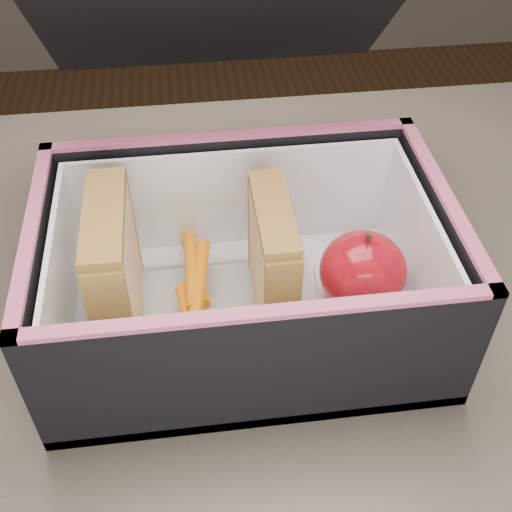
{
  "coord_description": "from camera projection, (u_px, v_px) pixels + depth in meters",
  "views": [
    {
      "loc": [
        -0.09,
        -0.31,
        1.17
      ],
      "look_at": [
        -0.05,
        0.05,
        0.81
      ],
      "focal_mm": 45.0,
      "sensor_mm": 36.0,
      "label": 1
    }
  ],
  "objects": [
    {
      "name": "kitchen_table",
      "position": [
        315.0,
        411.0,
        0.58
      ],
      "size": [
        1.2,
        0.8,
        0.75
      ],
      "color": "brown",
      "rests_on": "ground"
    },
    {
      "name": "lunch_bag",
      "position": [
        244.0,
        259.0,
        0.5
      ],
      "size": [
        0.31,
        0.35,
        0.26
      ],
      "color": "black",
      "rests_on": "kitchen_table"
    },
    {
      "name": "plastic_tub",
      "position": [
        197.0,
        286.0,
        0.51
      ],
      "size": [
        0.17,
        0.12,
        0.07
      ],
      "primitive_type": null,
      "color": "white",
      "rests_on": "lunch_bag"
    },
    {
      "name": "sandwich_left",
      "position": [
        115.0,
        270.0,
        0.48
      ],
      "size": [
        0.03,
        0.1,
        0.11
      ],
      "color": "#DEB986",
      "rests_on": "plastic_tub"
    },
    {
      "name": "sandwich_right",
      "position": [
        273.0,
        260.0,
        0.5
      ],
      "size": [
        0.03,
        0.09,
        0.11
      ],
      "color": "#DEB986",
      "rests_on": "plastic_tub"
    },
    {
      "name": "carrot_sticks",
      "position": [
        193.0,
        295.0,
        0.52
      ],
      "size": [
        0.03,
        0.15,
        0.03
      ],
      "color": "#EB6800",
      "rests_on": "plastic_tub"
    },
    {
      "name": "paper_napkin",
      "position": [
        357.0,
        295.0,
        0.54
      ],
      "size": [
        0.08,
        0.08,
        0.01
      ],
      "primitive_type": "cube",
      "rotation": [
        0.0,
        0.0,
        -0.11
      ],
      "color": "white",
      "rests_on": "lunch_bag"
    },
    {
      "name": "red_apple",
      "position": [
        363.0,
        271.0,
        0.51
      ],
      "size": [
        0.07,
        0.07,
        0.07
      ],
      "rotation": [
        0.0,
        0.0,
        0.05
      ],
      "color": "maroon",
      "rests_on": "paper_napkin"
    }
  ]
}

